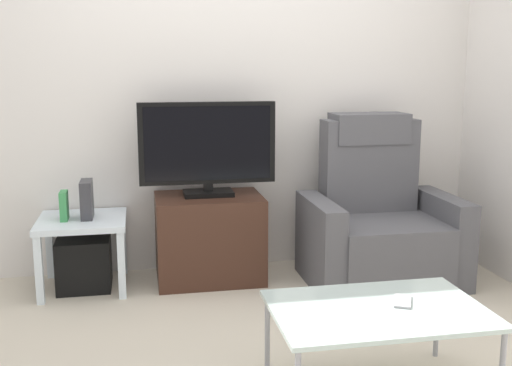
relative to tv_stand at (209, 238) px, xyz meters
name	(u,v)px	position (x,y,z in m)	size (l,w,h in m)	color
ground_plane	(241,329)	(0.07, -0.82, -0.28)	(6.40, 6.40, 0.00)	beige
wall_back	(212,80)	(0.07, 0.31, 1.02)	(6.40, 0.06, 2.60)	silver
tv_stand	(209,238)	(0.00, 0.00, 0.00)	(0.69, 0.49, 0.56)	#3D2319
television	(208,147)	(0.00, 0.02, 0.60)	(0.88, 0.20, 0.61)	black
recliner_armchair	(378,223)	(1.09, -0.19, 0.09)	(0.98, 0.78, 1.08)	#515156
side_table	(82,229)	(-0.80, -0.01, 0.10)	(0.54, 0.54, 0.45)	silver
subwoofer_box	(84,263)	(-0.80, -0.01, -0.12)	(0.33, 0.33, 0.33)	black
book_upright	(64,206)	(-0.90, -0.03, 0.26)	(0.04, 0.13, 0.18)	#388C4C
game_console	(87,199)	(-0.77, 0.00, 0.29)	(0.07, 0.20, 0.24)	#333338
coffee_table	(378,313)	(0.53, -1.58, 0.08)	(0.90, 0.60, 0.39)	#B2C6C1
cell_phone	(403,301)	(0.66, -1.55, 0.11)	(0.07, 0.15, 0.01)	#B7B7BC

